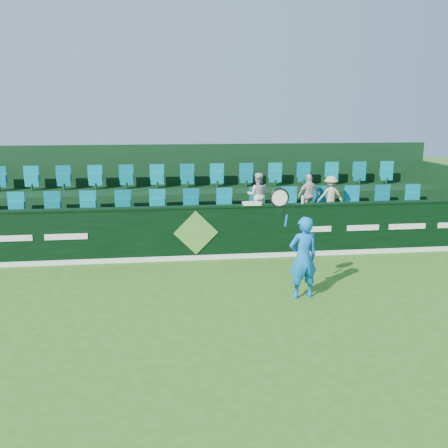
{
  "coord_description": "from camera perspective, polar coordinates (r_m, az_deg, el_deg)",
  "views": [
    {
      "loc": [
        -0.83,
        -8.01,
        3.61
      ],
      "look_at": [
        0.56,
        2.8,
        1.15
      ],
      "focal_mm": 40.0,
      "sensor_mm": 36.0,
      "label": 1
    }
  ],
  "objects": [
    {
      "name": "tennis_player",
      "position": [
        9.9,
        8.99,
        -3.7
      ],
      "size": [
        1.07,
        0.49,
        2.25
      ],
      "color": "blue",
      "rests_on": "ground"
    },
    {
      "name": "stand_tier_back",
      "position": [
        15.33,
        -4.07,
        1.55
      ],
      "size": [
        16.0,
        1.8,
        1.3
      ],
      "primitive_type": "cube",
      "color": "black",
      "rests_on": "ground"
    },
    {
      "name": "seat_row_back",
      "position": [
        15.47,
        -4.19,
        5.22
      ],
      "size": [
        13.5,
        0.5,
        0.6
      ],
      "primitive_type": "cube",
      "color": "#047E8E",
      "rests_on": "stand_tier_back"
    },
    {
      "name": "stand_tier_front",
      "position": [
        13.53,
        -3.59,
        -1.04
      ],
      "size": [
        16.0,
        2.0,
        0.8
      ],
      "primitive_type": "cube",
      "color": "black",
      "rests_on": "ground"
    },
    {
      "name": "seat_row_front",
      "position": [
        13.77,
        -3.74,
        2.19
      ],
      "size": [
        13.5,
        0.5,
        0.6
      ],
      "primitive_type": "cube",
      "color": "#047E8E",
      "rests_on": "stand_tier_front"
    },
    {
      "name": "towel",
      "position": [
        12.42,
        3.19,
        2.37
      ],
      "size": [
        0.44,
        0.29,
        0.07
      ],
      "primitive_type": "cube",
      "color": "white",
      "rests_on": "sponsor_hoarding"
    },
    {
      "name": "sponsor_hoarding",
      "position": [
        12.39,
        -3.25,
        -1.01
      ],
      "size": [
        16.0,
        0.25,
        1.35
      ],
      "color": "black",
      "rests_on": "ground"
    },
    {
      "name": "ground",
      "position": [
        8.83,
        -1.3,
        -11.43
      ],
      "size": [
        60.0,
        60.0,
        0.0
      ],
      "primitive_type": "plane",
      "color": "#326A19",
      "rests_on": "ground"
    },
    {
      "name": "drinks_bottle",
      "position": [
        12.71,
        8.97,
        2.78
      ],
      "size": [
        0.06,
        0.06,
        0.2
      ],
      "primitive_type": "cylinder",
      "color": "silver",
      "rests_on": "sponsor_hoarding"
    },
    {
      "name": "spectator_right",
      "position": [
        14.12,
        12.08,
        3.2
      ],
      "size": [
        0.72,
        0.44,
        1.09
      ],
      "primitive_type": "imported",
      "rotation": [
        0.0,
        0.0,
        3.09
      ],
      "color": "#C2AE89",
      "rests_on": "stand_tier_front"
    },
    {
      "name": "spectator_left",
      "position": [
        13.57,
        3.87,
        3.33
      ],
      "size": [
        0.67,
        0.57,
        1.21
      ],
      "primitive_type": "imported",
      "rotation": [
        0.0,
        0.0,
        2.93
      ],
      "color": "beige",
      "rests_on": "stand_tier_front"
    },
    {
      "name": "stand_rear",
      "position": [
        15.67,
        -4.2,
        3.9
      ],
      "size": [
        16.0,
        4.1,
        2.6
      ],
      "color": "black",
      "rests_on": "ground"
    },
    {
      "name": "spectator_middle",
      "position": [
        13.92,
        9.68,
        3.29
      ],
      "size": [
        0.72,
        0.44,
        1.15
      ],
      "primitive_type": "imported",
      "rotation": [
        0.0,
        0.0,
        3.39
      ],
      "color": "beige",
      "rests_on": "stand_tier_front"
    }
  ]
}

